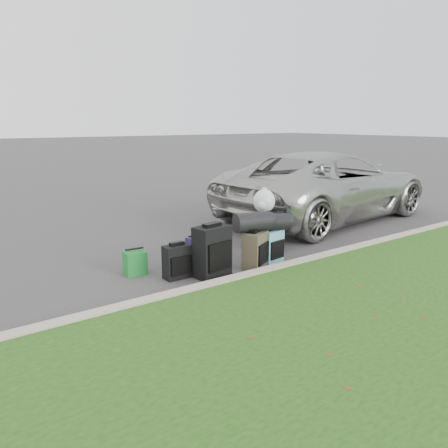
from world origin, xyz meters
TOP-DOWN VIEW (x-y plane):
  - ground at (0.00, 0.00)m, footprint 120.00×120.00m
  - curb at (0.00, -1.00)m, footprint 120.00×0.18m
  - suv at (3.54, 1.23)m, footprint 5.70×3.04m
  - suitcase_small_black at (-1.23, -0.24)m, footprint 0.39×0.22m
  - suitcase_large_black_left at (-0.79, -0.46)m, footprint 0.55×0.38m
  - suitcase_olive at (-0.07, -0.56)m, footprint 0.48×0.41m
  - suitcase_teal at (0.32, -0.50)m, footprint 0.40×0.27m
  - suitcase_large_black_right at (0.73, 0.02)m, footprint 0.49×0.34m
  - tote_green at (-1.65, 0.27)m, footprint 0.32×0.26m
  - tote_navy at (-0.40, 0.63)m, footprint 0.26×0.21m
  - duffel_left at (-0.07, -0.49)m, footprint 0.59×0.40m
  - duffel_right at (0.34, -0.50)m, footprint 0.52×0.42m
  - trash_bag at (0.65, 0.08)m, footprint 0.38×0.38m

SIDE VIEW (x-z plane):
  - ground at x=0.00m, z-range 0.00..0.00m
  - curb at x=0.00m, z-range 0.00..0.15m
  - tote_navy at x=-0.40m, z-range 0.00..0.27m
  - tote_green at x=-1.65m, z-range 0.00..0.34m
  - suitcase_small_black at x=-1.23m, z-range 0.00..0.48m
  - suitcase_teal at x=0.32m, z-range 0.00..0.53m
  - suitcase_olive at x=-0.07m, z-range 0.00..0.56m
  - suitcase_large_black_right at x=0.73m, z-range 0.00..0.68m
  - suitcase_large_black_left at x=-0.79m, z-range 0.00..0.74m
  - duffel_right at x=0.34m, z-range 0.53..0.78m
  - duffel_left at x=-0.07m, z-range 0.56..0.86m
  - suv at x=3.54m, z-range 0.00..1.52m
  - trash_bag at x=0.65m, z-range 0.68..1.06m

